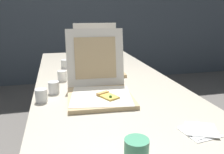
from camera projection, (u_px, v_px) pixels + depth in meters
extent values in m
cube|color=#4C5660|center=(73.00, 3.00, 3.78)|extent=(10.00, 0.10, 2.60)
cube|color=#BCB29E|center=(104.00, 81.00, 1.66)|extent=(0.92, 2.26, 0.03)
cylinder|color=gray|center=(52.00, 87.00, 2.66)|extent=(0.04, 0.04, 0.70)
cylinder|color=gray|center=(118.00, 83.00, 2.83)|extent=(0.04, 0.04, 0.70)
cube|color=tan|center=(100.00, 98.00, 1.27)|extent=(0.37, 0.37, 0.02)
cube|color=silver|center=(101.00, 96.00, 1.26)|extent=(0.37, 0.37, 0.00)
cube|color=silver|center=(95.00, 58.00, 1.41)|extent=(0.35, 0.09, 0.34)
cube|color=tan|center=(95.00, 58.00, 1.41)|extent=(0.25, 0.06, 0.24)
cube|color=#E5B74C|center=(109.00, 96.00, 1.24)|extent=(0.11, 0.12, 0.01)
cube|color=tan|center=(103.00, 93.00, 1.27)|extent=(0.07, 0.05, 0.02)
sphere|color=#2D6628|center=(111.00, 97.00, 1.21)|extent=(0.02, 0.02, 0.02)
cube|color=tan|center=(99.00, 72.00, 1.80)|extent=(0.36, 0.36, 0.02)
cube|color=silver|center=(99.00, 70.00, 1.80)|extent=(0.29, 0.29, 0.00)
cube|color=silver|center=(95.00, 45.00, 1.91)|extent=(0.35, 0.02, 0.35)
cube|color=tan|center=(95.00, 45.00, 1.90)|extent=(0.25, 0.01, 0.25)
cylinder|color=white|center=(100.00, 66.00, 1.79)|extent=(0.03, 0.03, 0.00)
cylinder|color=white|center=(101.00, 68.00, 1.80)|extent=(0.00, 0.00, 0.03)
cylinder|color=white|center=(99.00, 68.00, 1.80)|extent=(0.01, 0.00, 0.03)
cylinder|color=white|center=(100.00, 68.00, 1.79)|extent=(0.01, 0.00, 0.03)
cylinder|color=white|center=(62.00, 76.00, 1.60)|extent=(0.06, 0.06, 0.07)
cylinder|color=white|center=(65.00, 64.00, 1.95)|extent=(0.06, 0.06, 0.07)
cylinder|color=white|center=(41.00, 95.00, 1.23)|extent=(0.06, 0.06, 0.07)
cylinder|color=white|center=(54.00, 87.00, 1.36)|extent=(0.06, 0.06, 0.07)
cylinder|color=#4C9E75|center=(136.00, 154.00, 0.71)|extent=(0.08, 0.08, 0.10)
cube|color=white|center=(199.00, 132.00, 0.93)|extent=(0.14, 0.14, 0.00)
cube|color=white|center=(198.00, 130.00, 0.94)|extent=(0.14, 0.14, 0.00)
cube|color=white|center=(201.00, 129.00, 0.94)|extent=(0.16, 0.16, 0.00)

